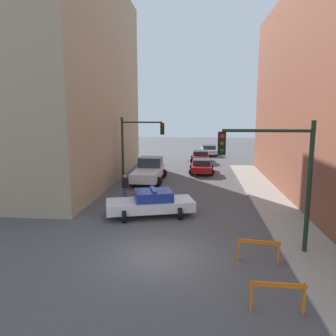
{
  "coord_description": "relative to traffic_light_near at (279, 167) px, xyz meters",
  "views": [
    {
      "loc": [
        1.56,
        -12.07,
        5.65
      ],
      "look_at": [
        -0.25,
        7.93,
        2.16
      ],
      "focal_mm": 35.0,
      "sensor_mm": 36.0,
      "label": 1
    }
  ],
  "objects": [
    {
      "name": "ground_plane",
      "position": [
        -4.73,
        -0.74,
        -3.53
      ],
      "size": [
        120.0,
        120.0,
        0.0
      ],
      "primitive_type": "plane",
      "color": "#4C4C4F"
    },
    {
      "name": "sidewalk_right",
      "position": [
        1.47,
        -0.74,
        -3.47
      ],
      "size": [
        2.4,
        44.0,
        0.12
      ],
      "color": "#9E998E",
      "rests_on": "ground_plane"
    },
    {
      "name": "building_corner_left",
      "position": [
        -16.73,
        13.26,
        4.52
      ],
      "size": [
        14.0,
        20.0,
        16.09
      ],
      "color": "tan",
      "rests_on": "ground_plane"
    },
    {
      "name": "traffic_light_near",
      "position": [
        0.0,
        0.0,
        0.0
      ],
      "size": [
        3.64,
        0.35,
        5.2
      ],
      "color": "black",
      "rests_on": "sidewalk_right"
    },
    {
      "name": "traffic_light_far",
      "position": [
        -8.03,
        12.78,
        -0.13
      ],
      "size": [
        3.44,
        0.35,
        5.2
      ],
      "color": "black",
      "rests_on": "ground_plane"
    },
    {
      "name": "police_car",
      "position": [
        -5.65,
        4.27,
        -2.81
      ],
      "size": [
        5.02,
        3.11,
        1.52
      ],
      "rotation": [
        0.0,
        0.0,
        1.84
      ],
      "color": "white",
      "rests_on": "ground_plane"
    },
    {
      "name": "white_truck",
      "position": [
        -7.06,
        13.07,
        -2.62
      ],
      "size": [
        2.72,
        5.44,
        1.9
      ],
      "rotation": [
        0.0,
        0.0,
        -0.02
      ],
      "color": "silver",
      "rests_on": "ground_plane"
    },
    {
      "name": "parked_car_near",
      "position": [
        -2.76,
        17.22,
        -2.86
      ],
      "size": [
        2.3,
        4.31,
        1.31
      ],
      "rotation": [
        0.0,
        0.0,
        -0.01
      ],
      "color": "maroon",
      "rests_on": "ground_plane"
    },
    {
      "name": "parked_car_mid",
      "position": [
        -2.79,
        23.89,
        -2.86
      ],
      "size": [
        2.31,
        4.32,
        1.31
      ],
      "rotation": [
        0.0,
        0.0,
        -0.01
      ],
      "color": "maroon",
      "rests_on": "ground_plane"
    },
    {
      "name": "parked_car_far",
      "position": [
        -1.67,
        30.01,
        -2.86
      ],
      "size": [
        2.42,
        4.39,
        1.31
      ],
      "rotation": [
        0.0,
        0.0,
        0.05
      ],
      "color": "silver",
      "rests_on": "ground_plane"
    },
    {
      "name": "pedestrian_crossing",
      "position": [
        -7.77,
        7.36,
        -2.67
      ],
      "size": [
        0.44,
        0.44,
        1.66
      ],
      "rotation": [
        0.0,
        0.0,
        2.89
      ],
      "color": "#474C66",
      "rests_on": "ground_plane"
    },
    {
      "name": "barrier_front",
      "position": [
        -0.85,
        -4.06,
        -2.91
      ],
      "size": [
        1.6,
        0.21,
        0.9
      ],
      "rotation": [
        0.0,
        0.0,
        -0.04
      ],
      "color": "orange",
      "rests_on": "ground_plane"
    },
    {
      "name": "barrier_mid",
      "position": [
        -0.84,
        -0.98,
        -2.91
      ],
      "size": [
        1.59,
        0.37,
        0.9
      ],
      "rotation": [
        0.0,
        0.0,
        -0.14
      ],
      "color": "orange",
      "rests_on": "ground_plane"
    }
  ]
}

